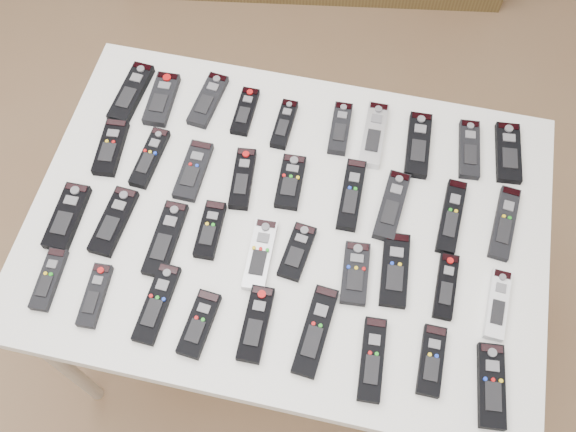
% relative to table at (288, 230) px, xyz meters
% --- Properties ---
extents(ground, '(4.00, 4.00, 0.00)m').
position_rel_table_xyz_m(ground, '(0.02, -0.09, -0.72)').
color(ground, '#8D6747').
rests_on(ground, ground).
extents(table, '(1.25, 0.88, 0.78)m').
position_rel_table_xyz_m(table, '(0.00, 0.00, 0.00)').
color(table, white).
rests_on(table, ground).
extents(remote_0, '(0.07, 0.20, 0.02)m').
position_rel_table_xyz_m(remote_0, '(-0.49, 0.28, 0.07)').
color(remote_0, black).
rests_on(remote_0, table).
extents(remote_1, '(0.07, 0.17, 0.02)m').
position_rel_table_xyz_m(remote_1, '(-0.41, 0.28, 0.07)').
color(remote_1, black).
rests_on(remote_1, table).
extents(remote_2, '(0.07, 0.18, 0.02)m').
position_rel_table_xyz_m(remote_2, '(-0.28, 0.30, 0.07)').
color(remote_2, black).
rests_on(remote_2, table).
extents(remote_3, '(0.05, 0.15, 0.02)m').
position_rel_table_xyz_m(remote_3, '(-0.18, 0.29, 0.07)').
color(remote_3, black).
rests_on(remote_3, table).
extents(remote_4, '(0.04, 0.15, 0.02)m').
position_rel_table_xyz_m(remote_4, '(-0.07, 0.27, 0.07)').
color(remote_4, black).
rests_on(remote_4, table).
extents(remote_5, '(0.05, 0.16, 0.02)m').
position_rel_table_xyz_m(remote_5, '(0.08, 0.28, 0.07)').
color(remote_5, black).
rests_on(remote_5, table).
extents(remote_6, '(0.06, 0.19, 0.02)m').
position_rel_table_xyz_m(remote_6, '(0.16, 0.28, 0.07)').
color(remote_6, '#B7B7BC').
rests_on(remote_6, table).
extents(remote_7, '(0.07, 0.19, 0.02)m').
position_rel_table_xyz_m(remote_7, '(0.28, 0.28, 0.07)').
color(remote_7, black).
rests_on(remote_7, table).
extents(remote_8, '(0.06, 0.17, 0.02)m').
position_rel_table_xyz_m(remote_8, '(0.41, 0.29, 0.07)').
color(remote_8, black).
rests_on(remote_8, table).
extents(remote_9, '(0.08, 0.18, 0.02)m').
position_rel_table_xyz_m(remote_9, '(0.51, 0.30, 0.07)').
color(remote_9, black).
rests_on(remote_9, table).
extents(remote_10, '(0.07, 0.17, 0.02)m').
position_rel_table_xyz_m(remote_10, '(-0.49, 0.10, 0.07)').
color(remote_10, black).
rests_on(remote_10, table).
extents(remote_11, '(0.06, 0.17, 0.02)m').
position_rel_table_xyz_m(remote_11, '(-0.38, 0.09, 0.07)').
color(remote_11, black).
rests_on(remote_11, table).
extents(remote_12, '(0.06, 0.17, 0.02)m').
position_rel_table_xyz_m(remote_12, '(-0.26, 0.08, 0.07)').
color(remote_12, black).
rests_on(remote_12, table).
extents(remote_13, '(0.07, 0.17, 0.02)m').
position_rel_table_xyz_m(remote_13, '(-0.13, 0.08, 0.07)').
color(remote_13, black).
rests_on(remote_13, table).
extents(remote_14, '(0.07, 0.15, 0.02)m').
position_rel_table_xyz_m(remote_14, '(-0.02, 0.10, 0.07)').
color(remote_14, black).
rests_on(remote_14, table).
extents(remote_15, '(0.05, 0.19, 0.02)m').
position_rel_table_xyz_m(remote_15, '(0.14, 0.10, 0.07)').
color(remote_15, black).
rests_on(remote_15, table).
extents(remote_16, '(0.07, 0.19, 0.02)m').
position_rel_table_xyz_m(remote_16, '(0.24, 0.09, 0.07)').
color(remote_16, black).
rests_on(remote_16, table).
extents(remote_17, '(0.06, 0.20, 0.02)m').
position_rel_table_xyz_m(remote_17, '(0.38, 0.09, 0.07)').
color(remote_17, black).
rests_on(remote_17, table).
extents(remote_18, '(0.07, 0.20, 0.02)m').
position_rel_table_xyz_m(remote_18, '(0.51, 0.10, 0.07)').
color(remote_18, black).
rests_on(remote_18, table).
extents(remote_19, '(0.06, 0.18, 0.02)m').
position_rel_table_xyz_m(remote_19, '(-0.52, -0.11, 0.07)').
color(remote_19, black).
rests_on(remote_19, table).
extents(remote_20, '(0.07, 0.18, 0.02)m').
position_rel_table_xyz_m(remote_20, '(-0.41, -0.10, 0.07)').
color(remote_20, black).
rests_on(remote_20, table).
extents(remote_21, '(0.06, 0.19, 0.02)m').
position_rel_table_xyz_m(remote_21, '(-0.27, -0.12, 0.07)').
color(remote_21, black).
rests_on(remote_21, table).
extents(remote_22, '(0.06, 0.15, 0.02)m').
position_rel_table_xyz_m(remote_22, '(-0.17, -0.07, 0.07)').
color(remote_22, black).
rests_on(remote_22, table).
extents(remote_23, '(0.06, 0.18, 0.02)m').
position_rel_table_xyz_m(remote_23, '(-0.04, -0.11, 0.07)').
color(remote_23, '#B7B7BC').
rests_on(remote_23, table).
extents(remote_24, '(0.07, 0.15, 0.02)m').
position_rel_table_xyz_m(remote_24, '(0.04, -0.08, 0.07)').
color(remote_24, black).
rests_on(remote_24, table).
extents(remote_25, '(0.07, 0.15, 0.02)m').
position_rel_table_xyz_m(remote_25, '(0.18, -0.11, 0.07)').
color(remote_25, black).
rests_on(remote_25, table).
extents(remote_26, '(0.07, 0.19, 0.02)m').
position_rel_table_xyz_m(remote_26, '(0.27, -0.08, 0.07)').
color(remote_26, black).
rests_on(remote_26, table).
extents(remote_27, '(0.04, 0.16, 0.02)m').
position_rel_table_xyz_m(remote_27, '(0.39, -0.09, 0.07)').
color(remote_27, black).
rests_on(remote_27, table).
extents(remote_28, '(0.05, 0.17, 0.02)m').
position_rel_table_xyz_m(remote_28, '(0.51, -0.11, 0.07)').
color(remote_28, silver).
rests_on(remote_28, table).
extents(remote_29, '(0.05, 0.15, 0.02)m').
position_rel_table_xyz_m(remote_29, '(-0.50, -0.27, 0.07)').
color(remote_29, black).
rests_on(remote_29, table).
extents(remote_30, '(0.05, 0.15, 0.02)m').
position_rel_table_xyz_m(remote_30, '(-0.39, -0.29, 0.07)').
color(remote_30, black).
rests_on(remote_30, table).
extents(remote_31, '(0.06, 0.19, 0.02)m').
position_rel_table_xyz_m(remote_31, '(-0.24, -0.28, 0.07)').
color(remote_31, black).
rests_on(remote_31, table).
extents(remote_32, '(0.06, 0.16, 0.02)m').
position_rel_table_xyz_m(remote_32, '(-0.14, -0.30, 0.07)').
color(remote_32, black).
rests_on(remote_32, table).
extents(remote_33, '(0.06, 0.17, 0.02)m').
position_rel_table_xyz_m(remote_33, '(-0.01, -0.28, 0.07)').
color(remote_33, black).
rests_on(remote_33, table).
extents(remote_34, '(0.07, 0.21, 0.02)m').
position_rel_table_xyz_m(remote_34, '(0.12, -0.26, 0.07)').
color(remote_34, black).
rests_on(remote_34, table).
extents(remote_35, '(0.06, 0.19, 0.02)m').
position_rel_table_xyz_m(remote_35, '(0.25, -0.30, 0.07)').
color(remote_35, black).
rests_on(remote_35, table).
extents(remote_36, '(0.05, 0.15, 0.02)m').
position_rel_table_xyz_m(remote_36, '(0.38, -0.27, 0.07)').
color(remote_36, black).
rests_on(remote_36, table).
extents(remote_37, '(0.07, 0.18, 0.02)m').
position_rel_table_xyz_m(remote_37, '(0.51, -0.30, 0.07)').
color(remote_37, black).
rests_on(remote_37, table).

